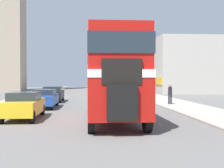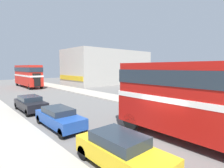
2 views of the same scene
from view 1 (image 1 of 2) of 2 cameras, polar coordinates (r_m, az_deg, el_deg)
The scene contains 9 objects.
ground_plane at distance 17.55m, azimuth -2.64°, elevation -6.11°, with size 120.00×120.00×0.00m, color slate.
sidewalk_right at distance 19.00m, azimuth 18.25°, elevation -5.43°, with size 3.50×120.00×0.12m.
double_decker_bus at distance 16.19m, azimuth 0.01°, elevation 2.51°, with size 2.56×9.51×4.37m.
bus_distant at distance 50.38m, azimuth -1.61°, elevation 1.61°, with size 2.43×11.04×4.47m.
car_parked_near at distance 17.46m, azimuth -15.80°, elevation -3.71°, with size 1.69×4.31×1.44m.
car_parked_mid at distance 23.59m, azimuth -12.21°, elevation -2.54°, with size 1.67×4.54×1.35m.
car_parked_far at distance 29.58m, azimuth -10.76°, elevation -1.76°, with size 1.79×4.44×1.41m.
pedestrian_walking at distance 25.33m, azimuth 10.57°, elevation -1.62°, with size 0.32×0.32×1.58m.
shop_building_block at distance 50.82m, azimuth 19.56°, elevation 3.14°, with size 21.37×10.56×8.15m.
Camera 1 is at (-0.58, -17.41, 2.20)m, focal length 50.00 mm.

